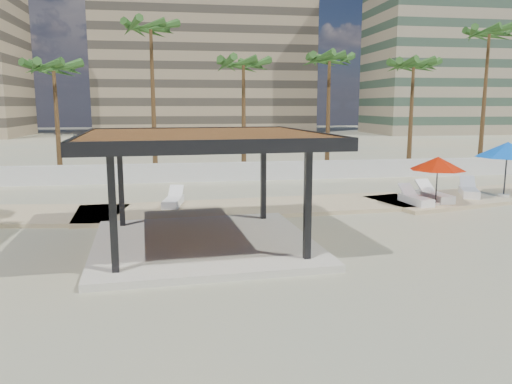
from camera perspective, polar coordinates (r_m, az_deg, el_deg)
ground at (r=16.23m, az=-3.05°, el=-7.25°), size 200.00×200.00×0.00m
promenade at (r=23.84m, az=-0.26°, el=-1.53°), size 44.45×7.97×0.24m
boundary_wall at (r=31.74m, az=-6.18°, el=2.26°), size 56.00×0.30×1.20m
building_mid at (r=94.07m, az=-5.95°, el=15.61°), size 38.00×16.00×30.40m
building_east at (r=96.17m, az=22.97°, el=16.58°), size 32.00×15.00×36.40m
pavilion_central at (r=16.84m, az=-6.13°, el=1.47°), size 8.16×8.16×3.90m
umbrella_c at (r=24.50m, az=20.07°, el=3.07°), size 2.75×2.75×2.27m
umbrella_d at (r=28.08m, az=26.81°, el=4.33°), size 3.93×3.93×2.79m
lounger_a at (r=23.53m, az=-9.43°, el=-1.04°), size 1.06×2.22×0.81m
lounger_b at (r=25.94m, az=19.66°, el=-0.42°), size 0.98×2.45×0.91m
lounger_c at (r=24.81m, az=17.73°, el=-0.80°), size 0.90×2.24×0.83m
lounger_d at (r=27.96m, az=23.16°, el=0.06°), size 1.69×2.48×0.90m
palm_c at (r=34.38m, az=-22.12°, el=12.63°), size 3.00×3.00×7.94m
palm_d at (r=34.65m, az=-11.93°, el=17.28°), size 3.00×3.00×10.61m
palm_e at (r=34.23m, az=-1.44°, el=13.99°), size 3.00×3.00×8.34m
palm_f at (r=35.76m, az=8.39°, el=14.31°), size 3.00×3.00×8.74m
palm_g at (r=37.59m, az=17.56°, el=13.26°), size 3.00×3.00×8.40m
palm_h at (r=41.30m, az=25.08°, el=15.57°), size 3.00×3.00×10.78m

